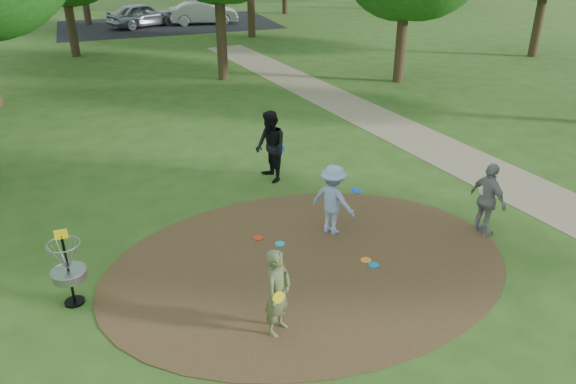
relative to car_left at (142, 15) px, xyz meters
name	(u,v)px	position (x,y,z in m)	size (l,w,h in m)	color
ground	(308,265)	(-0.33, -29.75, -0.76)	(100.00, 100.00, 0.00)	#2D5119
dirt_clearing	(308,264)	(-0.33, -29.75, -0.75)	(8.40, 8.40, 0.02)	#47301C
footpath	(504,180)	(6.17, -27.75, -0.75)	(2.00, 40.00, 0.01)	#8C7A5B
parking_lot	(169,25)	(1.67, 0.25, -0.76)	(14.00, 8.00, 0.01)	black
player_observer_with_disc	(278,292)	(-1.57, -31.47, 0.04)	(0.69, 0.67, 1.60)	#606B3E
player_throwing_with_disc	(333,200)	(0.67, -28.69, 0.05)	(1.25, 1.20, 1.62)	#8FA7D6
player_walking_with_disc	(271,147)	(0.27, -25.56, 0.19)	(0.82, 0.99, 1.91)	black
player_waiting_with_disc	(488,200)	(3.82, -29.91, 0.09)	(0.51, 1.02, 1.69)	gray
disc_ground_cyan	(280,244)	(-0.62, -28.83, -0.73)	(0.22, 0.22, 0.02)	#17B2BD
disc_ground_blue	(374,265)	(0.90, -30.26, -0.73)	(0.22, 0.22, 0.02)	#0B7EC1
disc_ground_red	(258,238)	(-0.98, -28.43, -0.73)	(0.22, 0.22, 0.02)	red
car_left	(142,15)	(0.00, 0.00, 0.00)	(1.79, 4.46, 1.52)	#A4A5AC
car_right	(204,13)	(3.97, -0.32, -0.03)	(1.55, 4.44, 1.46)	#ABAFB3
disc_ground_orange	(366,260)	(0.84, -30.04, -0.73)	(0.22, 0.22, 0.02)	orange
disc_golf_basket	(67,262)	(-4.83, -29.45, 0.12)	(0.63, 0.63, 1.54)	black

